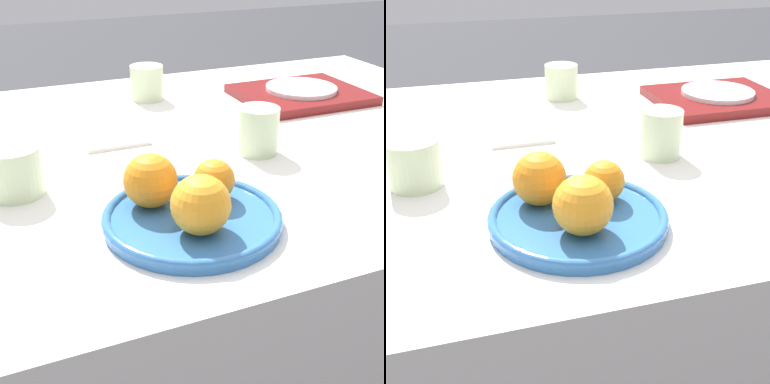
{
  "view_description": "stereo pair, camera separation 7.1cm",
  "coord_description": "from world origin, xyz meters",
  "views": [
    {
      "loc": [
        -0.39,
        -0.88,
        1.1
      ],
      "look_at": [
        -0.14,
        -0.29,
        0.78
      ],
      "focal_mm": 50.0,
      "sensor_mm": 36.0,
      "label": 1
    },
    {
      "loc": [
        -0.32,
        -0.9,
        1.1
      ],
      "look_at": [
        -0.14,
        -0.29,
        0.78
      ],
      "focal_mm": 50.0,
      "sensor_mm": 36.0,
      "label": 2
    }
  ],
  "objects": [
    {
      "name": "napkin",
      "position": [
        -0.16,
        0.06,
        0.73
      ],
      "size": [
        0.12,
        0.11,
        0.01
      ],
      "color": "silver",
      "rests_on": "table"
    },
    {
      "name": "cup_0",
      "position": [
        -0.35,
        -0.1,
        0.76
      ],
      "size": [
        0.08,
        0.08,
        0.08
      ],
      "color": "beige",
      "rests_on": "table"
    },
    {
      "name": "side_plate",
      "position": [
        0.32,
        0.15,
        0.75
      ],
      "size": [
        0.16,
        0.16,
        0.01
      ],
      "color": "white",
      "rests_on": "serving_tray"
    },
    {
      "name": "fruit_platter",
      "position": [
        -0.14,
        -0.29,
        0.74
      ],
      "size": [
        0.25,
        0.25,
        0.02
      ],
      "color": "#336BAD",
      "rests_on": "table"
    },
    {
      "name": "serving_tray",
      "position": [
        0.32,
        0.15,
        0.74
      ],
      "size": [
        0.28,
        0.24,
        0.02
      ],
      "color": "maroon",
      "rests_on": "table"
    },
    {
      "name": "table",
      "position": [
        0.0,
        0.0,
        0.36
      ],
      "size": [
        1.39,
        0.96,
        0.73
      ],
      "color": "silver",
      "rests_on": "ground_plane"
    },
    {
      "name": "cup_2",
      "position": [
        -0.01,
        0.28,
        0.76
      ],
      "size": [
        0.08,
        0.08,
        0.08
      ],
      "color": "beige",
      "rests_on": "table"
    },
    {
      "name": "cup_1",
      "position": [
        0.07,
        -0.1,
        0.77
      ],
      "size": [
        0.07,
        0.07,
        0.08
      ],
      "color": "beige",
      "rests_on": "table"
    },
    {
      "name": "orange_2",
      "position": [
        -0.15,
        -0.34,
        0.78
      ],
      "size": [
        0.08,
        0.08,
        0.08
      ],
      "color": "orange",
      "rests_on": "fruit_platter"
    },
    {
      "name": "orange_0",
      "position": [
        -0.18,
        -0.24,
        0.78
      ],
      "size": [
        0.08,
        0.08,
        0.08
      ],
      "color": "orange",
      "rests_on": "fruit_platter"
    },
    {
      "name": "orange_1",
      "position": [
        -0.09,
        -0.26,
        0.77
      ],
      "size": [
        0.06,
        0.06,
        0.06
      ],
      "color": "orange",
      "rests_on": "fruit_platter"
    }
  ]
}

